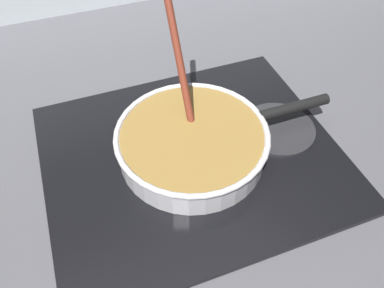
{
  "coord_description": "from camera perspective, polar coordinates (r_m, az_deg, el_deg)",
  "views": [
    {
      "loc": [
        -0.16,
        -0.31,
        0.58
      ],
      "look_at": [
        0.01,
        0.14,
        0.04
      ],
      "focal_mm": 35.82,
      "sensor_mm": 36.0,
      "label": 1
    }
  ],
  "objects": [
    {
      "name": "hob_plate",
      "position": [
        0.75,
        0.0,
        -1.76
      ],
      "size": [
        0.56,
        0.48,
        0.01
      ],
      "primitive_type": "cube",
      "color": "black",
      "rests_on": "ground"
    },
    {
      "name": "cooking_pan",
      "position": [
        0.72,
        0.11,
        0.36
      ],
      "size": [
        0.43,
        0.31,
        0.27
      ],
      "color": "silver",
      "rests_on": "hob_plate"
    },
    {
      "name": "ground",
      "position": [
        0.69,
        3.26,
        -11.7
      ],
      "size": [
        2.4,
        1.6,
        0.04
      ],
      "primitive_type": "cube",
      "color": "#4C4C51"
    },
    {
      "name": "burner_ring",
      "position": [
        0.74,
        0.0,
        -1.26
      ],
      "size": [
        0.2,
        0.2,
        0.01
      ],
      "primitive_type": "torus",
      "color": "#592D0C",
      "rests_on": "hob_plate"
    },
    {
      "name": "spare_burner",
      "position": [
        0.81,
        12.7,
        2.28
      ],
      "size": [
        0.15,
        0.15,
        0.01
      ],
      "primitive_type": "cylinder",
      "color": "#262628",
      "rests_on": "hob_plate"
    }
  ]
}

